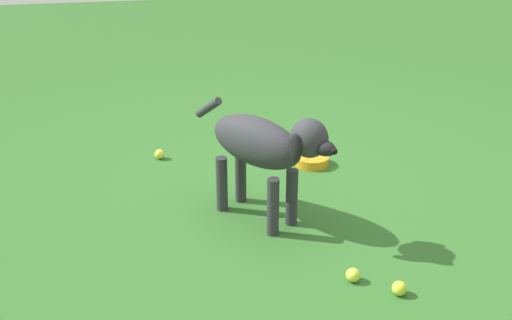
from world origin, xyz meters
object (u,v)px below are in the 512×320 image
at_px(tennis_ball_2, 399,288).
at_px(tennis_ball_0, 159,154).
at_px(tennis_ball_1, 353,275).
at_px(water_bowl, 312,160).
at_px(dog, 264,146).

bearing_deg(tennis_ball_2, tennis_ball_0, 28.91).
distance_m(tennis_ball_1, tennis_ball_2, 0.22).
height_order(tennis_ball_0, water_bowl, tennis_ball_0).
relative_size(dog, tennis_ball_2, 12.60).
xyz_separation_m(dog, tennis_ball_2, (-0.77, -0.44, -0.40)).
xyz_separation_m(tennis_ball_0, tennis_ball_2, (-1.71, -0.94, 0.00)).
bearing_deg(tennis_ball_1, water_bowl, -8.24).
distance_m(tennis_ball_0, tennis_ball_1, 1.75).
xyz_separation_m(dog, tennis_ball_1, (-0.64, -0.28, -0.40)).
bearing_deg(tennis_ball_2, tennis_ball_1, 50.15).
relative_size(dog, tennis_ball_1, 12.60).
bearing_deg(water_bowl, tennis_ball_2, 179.22).
bearing_deg(dog, water_bowl, 109.76).
bearing_deg(tennis_ball_2, dog, 29.84).
height_order(tennis_ball_1, water_bowl, tennis_ball_1).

